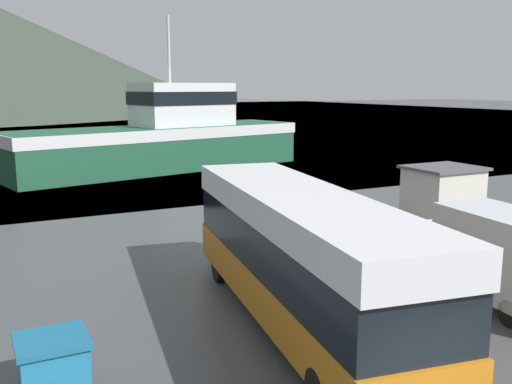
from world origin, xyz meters
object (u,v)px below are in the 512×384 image
tour_bus (300,252)px  fishing_boat (163,137)px  dock_kiosk (442,196)px  storage_bin (53,364)px  delivery_van (496,254)px

tour_bus → fishing_boat: fishing_boat is taller
tour_bus → dock_kiosk: (11.07, 6.27, -0.61)m
tour_bus → storage_bin: bearing=-165.4°
delivery_van → tour_bus: bearing=175.5°
storage_bin → dock_kiosk: 18.44m
fishing_boat → storage_bin: 31.35m
storage_bin → dock_kiosk: size_ratio=0.46×
tour_bus → fishing_boat: bearing=88.1°
delivery_van → storage_bin: size_ratio=4.53×
delivery_van → dock_kiosk: (5.28, 7.34, -0.06)m
storage_bin → dock_kiosk: bearing=21.8°
delivery_van → storage_bin: 11.86m
fishing_boat → storage_bin: bearing=145.5°
fishing_boat → storage_bin: size_ratio=16.39×
tour_bus → storage_bin: 6.21m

